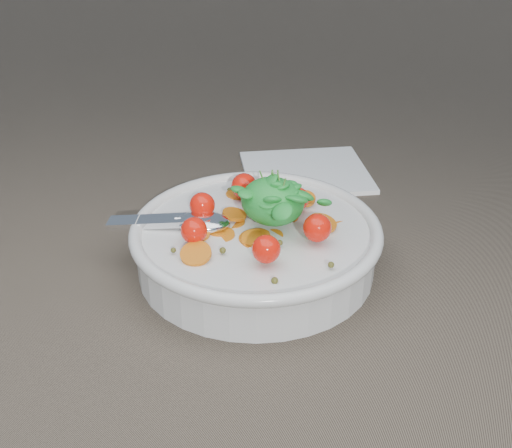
% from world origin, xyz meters
% --- Properties ---
extents(ground, '(6.00, 6.00, 0.00)m').
position_xyz_m(ground, '(0.00, 0.00, 0.00)').
color(ground, brown).
rests_on(ground, ground).
extents(bowl, '(0.27, 0.25, 0.11)m').
position_xyz_m(bowl, '(0.00, 0.02, 0.03)').
color(bowl, silver).
rests_on(bowl, ground).
extents(napkin, '(0.21, 0.20, 0.01)m').
position_xyz_m(napkin, '(-0.02, 0.24, 0.00)').
color(napkin, white).
rests_on(napkin, ground).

